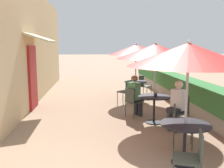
# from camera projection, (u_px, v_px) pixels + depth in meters

# --- Properties ---
(cafe_facade_wall) EXTENTS (0.98, 13.50, 4.20)m
(cafe_facade_wall) POSITION_uv_depth(u_px,v_px,m) (30.00, 46.00, 8.68)
(cafe_facade_wall) COLOR #D6B784
(cafe_facade_wall) RESTS_ON ground_plane
(planter_hedge) EXTENTS (0.60, 12.50, 1.01)m
(planter_hedge) POSITION_uv_depth(u_px,v_px,m) (176.00, 87.00, 9.41)
(planter_hedge) COLOR gray
(planter_hedge) RESTS_ON ground_plane
(patio_table_near) EXTENTS (0.88, 0.88, 0.74)m
(patio_table_near) POSITION_uv_depth(u_px,v_px,m) (185.00, 133.00, 4.38)
(patio_table_near) COLOR black
(patio_table_near) RESTS_ON ground_plane
(patio_umbrella_near) EXTENTS (2.08, 2.08, 2.19)m
(patio_umbrella_near) POSITION_uv_depth(u_px,v_px,m) (189.00, 55.00, 4.18)
(patio_umbrella_near) COLOR #B7B7BC
(patio_umbrella_near) RESTS_ON ground_plane
(cafe_chair_near_left) EXTENTS (0.51, 0.51, 0.87)m
(cafe_chair_near_left) POSITION_uv_depth(u_px,v_px,m) (192.00, 155.00, 3.63)
(cafe_chair_near_left) COLOR #384238
(cafe_chair_near_left) RESTS_ON ground_plane
(cafe_chair_near_right) EXTENTS (0.51, 0.51, 0.87)m
(cafe_chair_near_right) POSITION_uv_depth(u_px,v_px,m) (180.00, 123.00, 5.16)
(cafe_chair_near_right) COLOR #384238
(cafe_chair_near_right) RESTS_ON ground_plane
(patio_table_mid) EXTENTS (0.88, 0.88, 0.74)m
(patio_table_mid) POSITION_uv_depth(u_px,v_px,m) (154.00, 102.00, 6.77)
(patio_table_mid) COLOR black
(patio_table_mid) RESTS_ON ground_plane
(patio_umbrella_mid) EXTENTS (2.08, 2.08, 2.19)m
(patio_umbrella_mid) POSITION_uv_depth(u_px,v_px,m) (156.00, 51.00, 6.56)
(patio_umbrella_mid) COLOR #B7B7BC
(patio_umbrella_mid) RESTS_ON ground_plane
(cafe_chair_mid_left) EXTENTS (0.55, 0.55, 0.87)m
(cafe_chair_mid_left) POSITION_uv_depth(u_px,v_px,m) (180.00, 109.00, 6.22)
(cafe_chair_mid_left) COLOR #384238
(cafe_chair_mid_left) RESTS_ON ground_plane
(seated_patron_mid_left) EXTENTS (0.51, 0.49, 1.25)m
(seated_patron_mid_left) POSITION_uv_depth(u_px,v_px,m) (177.00, 103.00, 6.13)
(seated_patron_mid_left) COLOR #23232D
(seated_patron_mid_left) RESTS_ON ground_plane
(cafe_chair_mid_right) EXTENTS (0.55, 0.55, 0.87)m
(cafe_chair_mid_right) POSITION_uv_depth(u_px,v_px,m) (132.00, 100.00, 7.33)
(cafe_chair_mid_right) COLOR #384238
(cafe_chair_mid_right) RESTS_ON ground_plane
(seated_patron_mid_right) EXTENTS (0.51, 0.49, 1.25)m
(seated_patron_mid_right) POSITION_uv_depth(u_px,v_px,m) (135.00, 94.00, 7.38)
(seated_patron_mid_right) COLOR #23232D
(seated_patron_mid_right) RESTS_ON ground_plane
(coffee_cup_mid) EXTENTS (0.07, 0.07, 0.09)m
(coffee_cup_mid) POSITION_uv_depth(u_px,v_px,m) (156.00, 95.00, 6.68)
(coffee_cup_mid) COLOR #232328
(coffee_cup_mid) RESTS_ON patio_table_mid
(patio_table_far) EXTENTS (0.88, 0.88, 0.74)m
(patio_table_far) POSITION_uv_depth(u_px,v_px,m) (135.00, 86.00, 9.62)
(patio_table_far) COLOR black
(patio_table_far) RESTS_ON ground_plane
(patio_umbrella_far) EXTENTS (2.08, 2.08, 2.19)m
(patio_umbrella_far) POSITION_uv_depth(u_px,v_px,m) (136.00, 50.00, 9.41)
(patio_umbrella_far) COLOR #B7B7BC
(patio_umbrella_far) RESTS_ON ground_plane
(cafe_chair_far_left) EXTENTS (0.56, 0.56, 0.87)m
(cafe_chair_far_left) POSITION_uv_depth(u_px,v_px,m) (126.00, 90.00, 8.96)
(cafe_chair_far_left) COLOR #384238
(cafe_chair_far_left) RESTS_ON ground_plane
(cafe_chair_far_right) EXTENTS (0.56, 0.56, 0.87)m
(cafe_chair_far_right) POSITION_uv_depth(u_px,v_px,m) (144.00, 84.00, 10.29)
(cafe_chair_far_right) COLOR #384238
(cafe_chair_far_right) RESTS_ON ground_plane
(coffee_cup_far) EXTENTS (0.07, 0.07, 0.09)m
(coffee_cup_far) POSITION_uv_depth(u_px,v_px,m) (134.00, 80.00, 9.57)
(coffee_cup_far) COLOR #B73D3D
(coffee_cup_far) RESTS_ON patio_table_far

